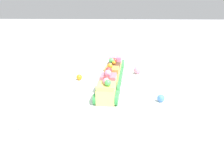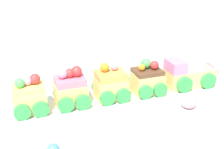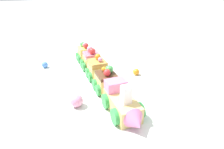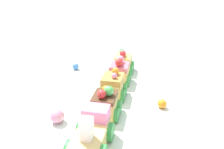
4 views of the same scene
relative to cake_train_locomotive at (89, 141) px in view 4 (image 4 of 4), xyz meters
The scene contains 10 objects.
ground_plane 0.16m from the cake_train_locomotive, behind, with size 10.00×10.00×0.00m, color #B2B2B7.
display_board 0.16m from the cake_train_locomotive, behind, with size 0.69×0.38×0.01m, color silver.
cake_train_locomotive is the anchor object (origin of this frame).
cake_car_chocolate 0.11m from the cake_train_locomotive, behind, with size 0.07×0.07×0.07m.
cake_car_caramel 0.20m from the cake_train_locomotive, behind, with size 0.07×0.07×0.08m.
cake_car_strawberry 0.28m from the cake_train_locomotive, behind, with size 0.07×0.07×0.08m.
cake_car_lemon 0.36m from the cake_train_locomotive, behind, with size 0.07×0.07×0.07m.
gumball_orange 0.21m from the cake_train_locomotive, 141.69° to the left, with size 0.02×0.02×0.02m, color orange.
gumball_pink 0.12m from the cake_train_locomotive, 128.15° to the right, with size 0.03×0.03×0.03m, color pink.
gumball_blue 0.38m from the cake_train_locomotive, 157.65° to the right, with size 0.02×0.02×0.02m, color #4C84E0.
Camera 4 is at (0.44, 0.08, 0.30)m, focal length 35.00 mm.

